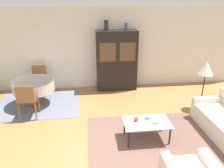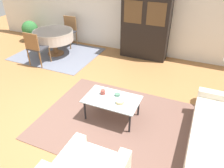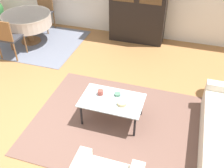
{
  "view_description": "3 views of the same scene",
  "coord_description": "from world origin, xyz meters",
  "px_view_note": "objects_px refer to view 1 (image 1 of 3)",
  "views": [
    {
      "loc": [
        -0.37,
        -3.52,
        2.93
      ],
      "look_at": [
        0.2,
        1.4,
        0.95
      ],
      "focal_mm": 35.0,
      "sensor_mm": 36.0,
      "label": 1
    },
    {
      "loc": [
        2.13,
        -2.55,
        2.75
      ],
      "look_at": [
        0.84,
        0.41,
        0.75
      ],
      "focal_mm": 35.0,
      "sensor_mm": 36.0,
      "label": 2
    },
    {
      "loc": [
        1.78,
        -2.61,
        3.15
      ],
      "look_at": [
        0.84,
        0.41,
        0.75
      ],
      "focal_mm": 42.0,
      "sensor_mm": 36.0,
      "label": 3
    }
  ],
  "objects_px": {
    "bowl_small": "(148,118)",
    "vase_tall": "(106,25)",
    "floor_lamp": "(206,70)",
    "display_cabinet": "(117,61)",
    "dining_chair_far": "(39,78)",
    "bowl": "(156,122)",
    "vase_short": "(126,26)",
    "dining_table": "(34,86)",
    "dining_chair_near": "(27,99)",
    "cup": "(136,119)",
    "coffee_table": "(147,124)"
  },
  "relations": [
    {
      "from": "dining_table",
      "to": "dining_chair_far",
      "type": "height_order",
      "value": "dining_chair_far"
    },
    {
      "from": "cup",
      "to": "display_cabinet",
      "type": "bearing_deg",
      "value": 90.82
    },
    {
      "from": "display_cabinet",
      "to": "floor_lamp",
      "type": "relative_size",
      "value": 1.45
    },
    {
      "from": "dining_table",
      "to": "dining_chair_near",
      "type": "bearing_deg",
      "value": -90.0
    },
    {
      "from": "coffee_table",
      "to": "dining_table",
      "type": "height_order",
      "value": "dining_table"
    },
    {
      "from": "dining_table",
      "to": "dining_chair_near",
      "type": "height_order",
      "value": "dining_chair_near"
    },
    {
      "from": "bowl_small",
      "to": "vase_tall",
      "type": "bearing_deg",
      "value": 102.86
    },
    {
      "from": "dining_table",
      "to": "bowl",
      "type": "height_order",
      "value": "dining_table"
    },
    {
      "from": "dining_chair_near",
      "to": "vase_tall",
      "type": "height_order",
      "value": "vase_tall"
    },
    {
      "from": "dining_chair_far",
      "to": "vase_tall",
      "type": "distance_m",
      "value": 2.69
    },
    {
      "from": "dining_table",
      "to": "vase_tall",
      "type": "bearing_deg",
      "value": 22.7
    },
    {
      "from": "bowl_small",
      "to": "floor_lamp",
      "type": "bearing_deg",
      "value": 31.05
    },
    {
      "from": "dining_chair_far",
      "to": "vase_short",
      "type": "relative_size",
      "value": 4.17
    },
    {
      "from": "display_cabinet",
      "to": "bowl",
      "type": "xyz_separation_m",
      "value": [
        0.44,
        -3.0,
        -0.53
      ]
    },
    {
      "from": "dining_table",
      "to": "vase_tall",
      "type": "distance_m",
      "value": 2.82
    },
    {
      "from": "floor_lamp",
      "to": "cup",
      "type": "distance_m",
      "value": 2.52
    },
    {
      "from": "bowl",
      "to": "vase_short",
      "type": "distance_m",
      "value": 3.42
    },
    {
      "from": "dining_table",
      "to": "cup",
      "type": "height_order",
      "value": "dining_table"
    },
    {
      "from": "floor_lamp",
      "to": "bowl_small",
      "type": "height_order",
      "value": "floor_lamp"
    },
    {
      "from": "dining_table",
      "to": "bowl_small",
      "type": "bearing_deg",
      "value": -33.93
    },
    {
      "from": "vase_tall",
      "to": "vase_short",
      "type": "height_order",
      "value": "vase_tall"
    },
    {
      "from": "bowl",
      "to": "vase_tall",
      "type": "distance_m",
      "value": 3.52
    },
    {
      "from": "cup",
      "to": "bowl",
      "type": "height_order",
      "value": "cup"
    },
    {
      "from": "vase_short",
      "to": "floor_lamp",
      "type": "bearing_deg",
      "value": -42.03
    },
    {
      "from": "vase_tall",
      "to": "cup",
      "type": "bearing_deg",
      "value": -82.63
    },
    {
      "from": "bowl",
      "to": "coffee_table",
      "type": "bearing_deg",
      "value": 161.01
    },
    {
      "from": "dining_chair_far",
      "to": "bowl_small",
      "type": "bearing_deg",
      "value": 136.32
    },
    {
      "from": "dining_table",
      "to": "dining_chair_far",
      "type": "distance_m",
      "value": 0.8
    },
    {
      "from": "coffee_table",
      "to": "bowl",
      "type": "relative_size",
      "value": 6.81
    },
    {
      "from": "dining_chair_far",
      "to": "display_cabinet",
      "type": "bearing_deg",
      "value": -177.39
    },
    {
      "from": "dining_chair_far",
      "to": "floor_lamp",
      "type": "height_order",
      "value": "floor_lamp"
    },
    {
      "from": "dining_table",
      "to": "bowl",
      "type": "distance_m",
      "value": 3.62
    },
    {
      "from": "coffee_table",
      "to": "bowl_small",
      "type": "height_order",
      "value": "bowl_small"
    },
    {
      "from": "dining_table",
      "to": "cup",
      "type": "bearing_deg",
      "value": -37.53
    },
    {
      "from": "coffee_table",
      "to": "bowl",
      "type": "bearing_deg",
      "value": -18.99
    },
    {
      "from": "dining_table",
      "to": "dining_chair_far",
      "type": "bearing_deg",
      "value": 90.0
    },
    {
      "from": "display_cabinet",
      "to": "vase_tall",
      "type": "relative_size",
      "value": 6.29
    },
    {
      "from": "vase_tall",
      "to": "bowl_small",
      "type": "bearing_deg",
      "value": -77.14
    },
    {
      "from": "dining_table",
      "to": "floor_lamp",
      "type": "bearing_deg",
      "value": -9.47
    },
    {
      "from": "display_cabinet",
      "to": "dining_chair_near",
      "type": "distance_m",
      "value": 3.07
    },
    {
      "from": "coffee_table",
      "to": "vase_tall",
      "type": "bearing_deg",
      "value": 101.35
    },
    {
      "from": "coffee_table",
      "to": "dining_chair_far",
      "type": "height_order",
      "value": "dining_chair_far"
    },
    {
      "from": "floor_lamp",
      "to": "dining_table",
      "type": "bearing_deg",
      "value": 170.53
    },
    {
      "from": "dining_table",
      "to": "display_cabinet",
      "type": "bearing_deg",
      "value": 19.94
    },
    {
      "from": "dining_chair_near",
      "to": "bowl",
      "type": "distance_m",
      "value": 3.22
    },
    {
      "from": "dining_table",
      "to": "bowl_small",
      "type": "xyz_separation_m",
      "value": [
        2.82,
        -1.9,
        -0.13
      ]
    },
    {
      "from": "dining_chair_far",
      "to": "vase_short",
      "type": "height_order",
      "value": "vase_short"
    },
    {
      "from": "display_cabinet",
      "to": "dining_chair_far",
      "type": "relative_size",
      "value": 2.12
    },
    {
      "from": "bowl",
      "to": "bowl_small",
      "type": "bearing_deg",
      "value": 123.25
    },
    {
      "from": "bowl_small",
      "to": "vase_tall",
      "type": "xyz_separation_m",
      "value": [
        -0.64,
        2.81,
        1.67
      ]
    }
  ]
}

